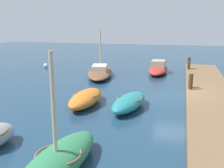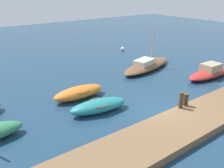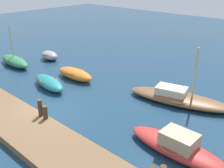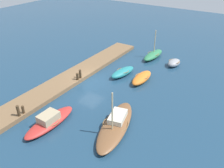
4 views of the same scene
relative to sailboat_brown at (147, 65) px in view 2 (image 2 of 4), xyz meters
The scene contains 9 objects.
ground_plane 8.46m from the sailboat_brown, 127.85° to the right, with size 84.00×84.00×0.00m, color navy.
dock_platform 10.22m from the sailboat_brown, 120.50° to the right, with size 23.13×2.89×0.42m, color brown.
sailboat_brown is the anchor object (origin of this frame).
rowboat_orange 8.63m from the sailboat_brown, 167.54° to the right, with size 3.76×1.46×0.82m.
motorboat_red 5.56m from the sailboat_brown, 60.91° to the right, with size 5.23×1.71×1.19m.
rowboat_teal 9.54m from the sailboat_brown, 152.72° to the right, with size 3.88×1.87×0.80m.
mooring_post_west 8.95m from the sailboat_brown, 121.61° to the right, with size 0.26×0.26×1.01m, color #47331E.
mooring_post_mid_west 8.70m from the sailboat_brown, 118.89° to the right, with size 0.28×0.28×0.78m, color #47331E.
marker_buoy 7.37m from the sailboat_brown, 68.46° to the left, with size 0.46×0.46×0.46m, color silver.
Camera 2 is at (-11.01, -9.23, 7.30)m, focal length 40.00 mm.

